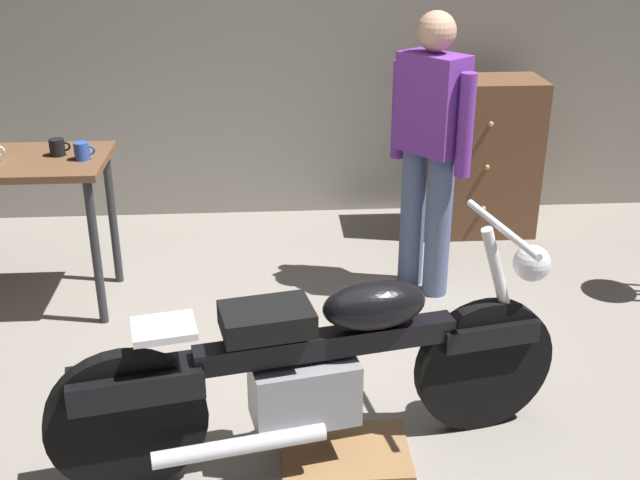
{
  "coord_description": "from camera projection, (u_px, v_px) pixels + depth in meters",
  "views": [
    {
      "loc": [
        -0.27,
        -2.88,
        2.23
      ],
      "look_at": [
        -0.03,
        0.7,
        0.65
      ],
      "focal_mm": 43.9,
      "sensor_mm": 36.0,
      "label": 1
    }
  ],
  "objects": [
    {
      "name": "drip_tray",
      "position": [
        345.0,
        451.0,
        3.42
      ],
      "size": [
        0.56,
        0.4,
        0.01
      ],
      "primitive_type": "cube",
      "color": "olive",
      "rests_on": "ground_plane"
    },
    {
      "name": "person_standing",
      "position": [
        430.0,
        144.0,
        4.5
      ],
      "size": [
        0.41,
        0.46,
        1.67
      ],
      "rotation": [
        0.0,
        0.0,
        2.26
      ],
      "color": "slate",
      "rests_on": "ground_plane"
    },
    {
      "name": "mug_blue_enamel",
      "position": [
        82.0,
        151.0,
        4.29
      ],
      "size": [
        0.12,
        0.08,
        0.1
      ],
      "color": "#2D51AD",
      "rests_on": "workbench"
    },
    {
      "name": "mug_black_matte",
      "position": [
        57.0,
        147.0,
        4.36
      ],
      "size": [
        0.12,
        0.08,
        0.09
      ],
      "color": "black",
      "rests_on": "workbench"
    },
    {
      "name": "back_wall",
      "position": [
        305.0,
        2.0,
        5.48
      ],
      "size": [
        8.0,
        0.12,
        3.1
      ],
      "primitive_type": "cube",
      "color": "gray",
      "rests_on": "ground_plane"
    },
    {
      "name": "motorcycle",
      "position": [
        320.0,
        366.0,
        3.24
      ],
      "size": [
        2.16,
        0.77,
        1.0
      ],
      "rotation": [
        0.0,
        0.0,
        0.2
      ],
      "color": "black",
      "rests_on": "ground_plane"
    },
    {
      "name": "ground_plane",
      "position": [
        337.0,
        433.0,
        3.55
      ],
      "size": [
        12.0,
        12.0,
        0.0
      ],
      "primitive_type": "plane",
      "color": "gray"
    },
    {
      "name": "wooden_dresser",
      "position": [
        479.0,
        157.0,
        5.5
      ],
      "size": [
        0.8,
        0.47,
        1.1
      ],
      "color": "brown",
      "rests_on": "ground_plane"
    }
  ]
}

